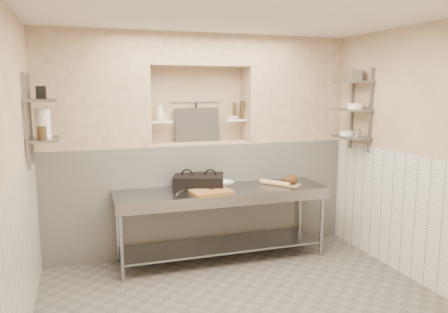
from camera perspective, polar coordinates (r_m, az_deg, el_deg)
name	(u,v)px	position (r m, az deg, el deg)	size (l,w,h in m)	color
floor	(246,309)	(4.59, 2.85, -19.32)	(4.00, 3.90, 0.10)	#605B55
ceiling	(248,5)	(4.11, 3.17, 19.13)	(4.00, 3.90, 0.10)	silver
wall_left	(7,179)	(3.89, -26.52, -2.69)	(0.10, 3.90, 2.80)	#CCB295
wall_right	(423,155)	(5.20, 24.58, 0.14)	(0.10, 3.90, 2.80)	#CCB295
wall_back	(195,141)	(6.00, -3.87, 1.97)	(4.00, 0.10, 2.80)	#CCB295
wall_front	(388,230)	(2.40, 20.59, -9.00)	(4.00, 0.10, 2.80)	#CCB295
backwall_lower	(200,195)	(5.89, -3.20, -5.09)	(4.00, 0.40, 1.40)	silver
alcove_sill	(199,143)	(5.76, -3.26, 1.79)	(1.30, 0.40, 0.02)	#CCB295
backwall_pillar_left	(92,90)	(5.53, -16.87, 8.31)	(1.35, 0.40, 1.40)	#CCB295
backwall_pillar_right	(291,90)	(6.19, 8.77, 8.60)	(1.35, 0.40, 1.40)	#CCB295
backwall_header	(198,50)	(5.73, -3.37, 13.68)	(1.30, 0.40, 0.40)	#CCB295
wainscot_left	(21,262)	(4.07, -24.98, -12.37)	(0.02, 3.90, 1.40)	silver
wainscot_right	(414,218)	(5.30, 23.62, -7.39)	(0.02, 3.90, 1.40)	silver
alcove_shelf_left	(161,122)	(5.62, -8.23, 4.52)	(0.28, 0.16, 0.03)	white
alcove_shelf_right	(235,120)	(5.88, 1.45, 4.79)	(0.28, 0.16, 0.03)	white
utensil_rail	(196,101)	(5.88, -3.73, 7.21)	(0.02, 0.02, 0.70)	gray
hanging_steel	(196,114)	(5.87, -3.67, 5.55)	(0.02, 0.02, 0.30)	black
splash_panel	(197,125)	(5.83, -3.53, 4.15)	(0.60, 0.02, 0.45)	#383330
shelf_rail_left_a	(30,119)	(5.06, -23.97, 4.52)	(0.03, 0.03, 0.95)	slate
shelf_rail_left_b	(26,121)	(4.66, -24.46, 4.19)	(0.03, 0.03, 0.95)	slate
wall_shelf_left_lower	(44,139)	(4.87, -22.48, 2.10)	(0.30, 0.50, 0.03)	slate
wall_shelf_left_upper	(41,100)	(4.84, -22.76, 6.80)	(0.30, 0.50, 0.03)	slate
shelf_rail_right_a	(352,109)	(6.09, 16.35, 5.99)	(0.03, 0.03, 1.05)	slate
shelf_rail_right_b	(371,110)	(5.77, 18.60, 5.75)	(0.03, 0.03, 1.05)	slate
wall_shelf_right_lower	(351,137)	(5.88, 16.21, 2.48)	(0.30, 0.50, 0.03)	slate
wall_shelf_right_mid	(352,110)	(5.85, 16.36, 5.89)	(0.30, 0.50, 0.03)	slate
wall_shelf_right_upper	(353,82)	(5.84, 16.51, 9.31)	(0.30, 0.50, 0.03)	slate
prep_table	(222,210)	(5.41, -0.26, -6.95)	(2.60, 0.70, 0.90)	gray
panini_press	(199,181)	(5.40, -3.32, -3.27)	(0.71, 0.60, 0.16)	black
cutting_board	(211,192)	(5.11, -1.70, -4.69)	(0.46, 0.32, 0.04)	brown
knife_blade	(217,188)	(5.20, -0.98, -4.12)	(0.23, 0.03, 0.01)	gray
tongs	(181,192)	(4.99, -5.69, -4.62)	(0.02, 0.02, 0.25)	gray
mixing_bowl	(225,183)	(5.55, 0.08, -3.51)	(0.22, 0.22, 0.05)	white
rolling_pin	(275,183)	(5.58, 6.66, -3.46)	(0.06, 0.06, 0.42)	tan
bread_board	(290,184)	(5.64, 8.66, -3.63)	(0.25, 0.25, 0.01)	tan
bread_loaf	(290,179)	(5.63, 8.68, -2.95)	(0.20, 0.20, 0.12)	#4C2D19
bottle_soap	(160,112)	(5.58, -8.34, 5.83)	(0.09, 0.09, 0.24)	white
jar_alcove	(165,116)	(5.62, -7.66, 5.24)	(0.08, 0.08, 0.11)	#CCB295
bowl_alcove	(232,117)	(5.85, 1.08, 5.12)	(0.15, 0.15, 0.05)	white
condiment_a	(242,110)	(5.91, 2.37, 6.10)	(0.07, 0.07, 0.24)	#3C2A15
condiment_b	(235,111)	(5.85, 1.40, 5.98)	(0.06, 0.06, 0.22)	#3C2A15
condiment_c	(242,114)	(5.93, 2.41, 5.56)	(0.07, 0.07, 0.13)	white
jug_left	(43,123)	(4.88, -22.57, 4.00)	(0.15, 0.15, 0.30)	white
jar_left	(42,133)	(4.71, -22.67, 2.85)	(0.09, 0.09, 0.13)	#3C2A15
box_left_upper	(41,92)	(4.89, -22.77, 7.73)	(0.09, 0.09, 0.13)	black
bowl_right	(347,133)	(5.94, 15.79, 2.96)	(0.19, 0.19, 0.06)	white
canister_right	(357,133)	(5.76, 16.97, 2.93)	(0.09, 0.09, 0.09)	gray
bowl_right_mid	(355,106)	(5.79, 16.76, 6.33)	(0.20, 0.20, 0.07)	white
basket_right	(353,76)	(5.85, 16.54, 10.09)	(0.17, 0.21, 0.13)	gray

